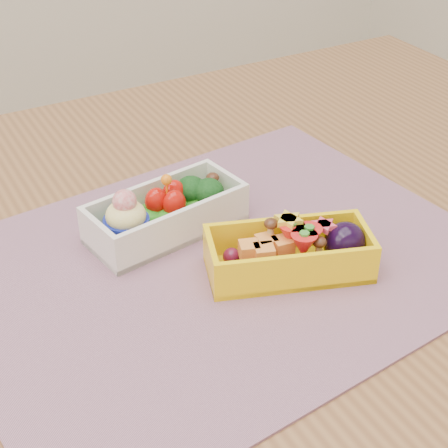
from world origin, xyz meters
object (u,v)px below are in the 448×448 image
placemat (220,262)px  bento_yellow (293,252)px  bento_white (165,213)px  table (182,328)px

placemat → bento_yellow: bearing=-41.1°
placemat → bento_white: bearing=107.7°
bento_white → table: bearing=-105.2°
placemat → bento_yellow: size_ratio=3.02×
table → bento_white: (0.00, 0.03, 0.12)m
placemat → bento_white: size_ratio=2.95×
placemat → bento_white: bento_white is taller
bento_white → placemat: bearing=-81.6°
table → bento_white: 0.13m
placemat → table: bearing=125.7°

